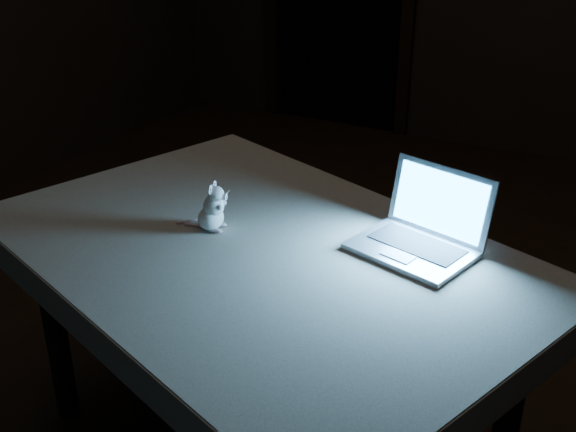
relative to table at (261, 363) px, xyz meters
The scene contains 5 objects.
floor 0.65m from the table, 92.21° to the left, with size 5.00×5.00×0.00m, color black.
table is the anchor object (origin of this frame).
tablecloth 0.33m from the table, 92.54° to the left, with size 1.46×0.98×0.09m, color beige, non-canonical shape.
laptop 0.62m from the table, 22.88° to the left, with size 0.29×0.26×0.20m, color #A4A4A8, non-canonical shape.
plush_mouse 0.47m from the table, 169.39° to the left, with size 0.10×0.10×0.14m, color white, non-canonical shape.
Camera 1 is at (0.86, -1.97, 1.64)m, focal length 45.00 mm.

